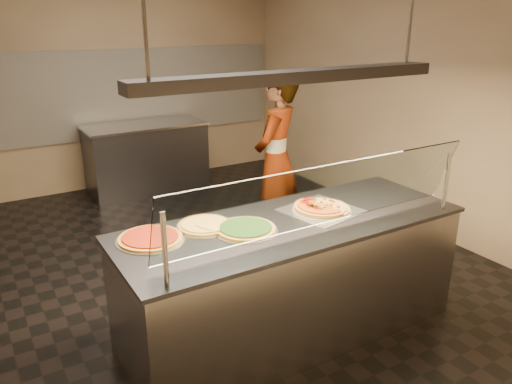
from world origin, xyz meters
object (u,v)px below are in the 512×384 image
serving_counter (291,278)px  pizza_spatula (212,228)px  pizza_cheese (204,225)px  worker (276,160)px  half_pizza_pepperoni (311,209)px  half_pizza_sausage (331,205)px  heat_lamp_housing (297,77)px  sneeze_guard (325,196)px  pizza_tomato (150,238)px  prep_table (147,157)px  pizza_spinach (245,228)px  perforated_tray (321,210)px

serving_counter → pizza_spatula: 0.77m
pizza_cheese → serving_counter: bearing=-21.7°
pizza_spatula → worker: worker is taller
half_pizza_pepperoni → pizza_cheese: 0.81m
half_pizza_sausage → heat_lamp_housing: (-0.40, -0.06, 0.99)m
sneeze_guard → pizza_tomato: size_ratio=5.19×
pizza_cheese → worker: 1.86m
pizza_tomato → prep_table: (1.21, 3.61, -0.48)m
sneeze_guard → prep_table: 4.25m
sneeze_guard → pizza_cheese: bearing=135.5°
heat_lamp_housing → prep_table: bearing=86.7°
serving_counter → sneeze_guard: sneeze_guard is taller
half_pizza_sausage → sneeze_guard: bearing=-135.0°
pizza_spinach → prep_table: pizza_spinach is taller
heat_lamp_housing → pizza_spatula: bearing=167.6°
half_pizza_pepperoni → pizza_tomato: (-1.19, 0.16, -0.02)m
perforated_tray → pizza_tomato: pizza_tomato is taller
perforated_tray → sneeze_guard: bearing=-127.1°
half_pizza_sausage → heat_lamp_housing: 1.07m
pizza_spinach → pizza_cheese: 0.30m
half_pizza_pepperoni → perforated_tray: bearing=-1.3°
sneeze_guard → perforated_tray: bearing=52.9°
perforated_tray → half_pizza_sausage: bearing=1.6°
half_pizza_sausage → worker: (0.41, 1.40, -0.05)m
worker → heat_lamp_housing: (-0.81, -1.46, 1.04)m
heat_lamp_housing → pizza_spinach: bearing=175.6°
pizza_spatula → heat_lamp_housing: 1.16m
worker → heat_lamp_housing: bearing=24.4°
pizza_cheese → half_pizza_pepperoni: bearing=-12.6°
pizza_tomato → serving_counter: bearing=-12.6°
worker → heat_lamp_housing: 1.97m
sneeze_guard → perforated_tray: sneeze_guard is taller
half_pizza_sausage → prep_table: size_ratio=0.28×
serving_counter → worker: bearing=60.9°
half_pizza_sausage → perforated_tray: bearing=-178.4°
half_pizza_sausage → worker: worker is taller
pizza_tomato → half_pizza_sausage: bearing=-6.6°
worker → heat_lamp_housing: size_ratio=0.79×
perforated_tray → pizza_spinach: 0.68m
pizza_spinach → prep_table: size_ratio=0.27×
serving_counter → half_pizza_pepperoni: half_pizza_pepperoni is taller
pizza_cheese → pizza_spatula: size_ratio=1.68×
serving_counter → prep_table: (0.22, 3.83, 0.00)m
pizza_spinach → pizza_spatula: 0.23m
half_pizza_sausage → pizza_tomato: 1.40m
sneeze_guard → pizza_cheese: (-0.59, 0.58, -0.28)m
sneeze_guard → half_pizza_pepperoni: 0.52m
half_pizza_pepperoni → prep_table: 3.80m
sneeze_guard → worker: worker is taller
perforated_tray → pizza_spinach: bearing=-177.7°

